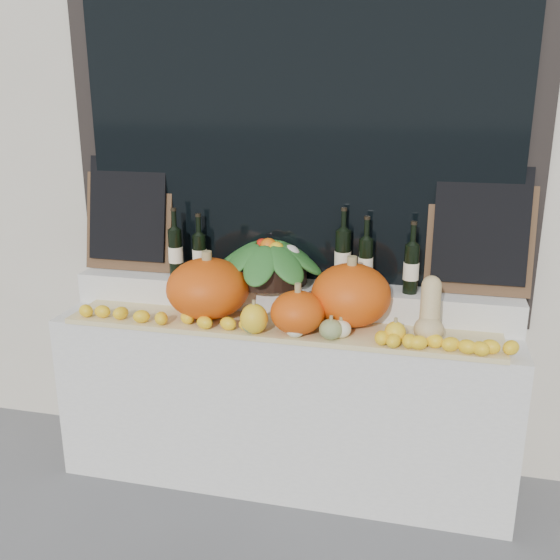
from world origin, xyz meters
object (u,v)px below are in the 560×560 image
object	(u,v)px
pumpkin_right	(351,295)
butternut_squash	(430,314)
produce_bowl	(269,260)
wine_bottle_tall	(343,257)
pumpkin_left	(208,288)

from	to	relation	value
pumpkin_right	butternut_squash	world-z (taller)	pumpkin_right
butternut_squash	produce_bowl	xyz separation A→B (m)	(-0.82, 0.27, 0.13)
produce_bowl	wine_bottle_tall	size ratio (longest dim) A/B	1.52
pumpkin_left	wine_bottle_tall	size ratio (longest dim) A/B	1.04
pumpkin_left	wine_bottle_tall	xyz separation A→B (m)	(0.63, 0.27, 0.13)
pumpkin_right	butternut_squash	size ratio (longest dim) A/B	1.34
pumpkin_left	butternut_squash	bearing A→B (deg)	-2.75
pumpkin_right	wine_bottle_tall	world-z (taller)	wine_bottle_tall
pumpkin_right	butternut_squash	bearing A→B (deg)	-16.01
pumpkin_left	pumpkin_right	world-z (taller)	pumpkin_right
butternut_squash	pumpkin_right	bearing A→B (deg)	163.99
butternut_squash	wine_bottle_tall	bearing A→B (deg)	144.11
pumpkin_right	produce_bowl	size ratio (longest dim) A/B	0.64
pumpkin_left	butternut_squash	world-z (taller)	pumpkin_left
produce_bowl	wine_bottle_tall	world-z (taller)	wine_bottle_tall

